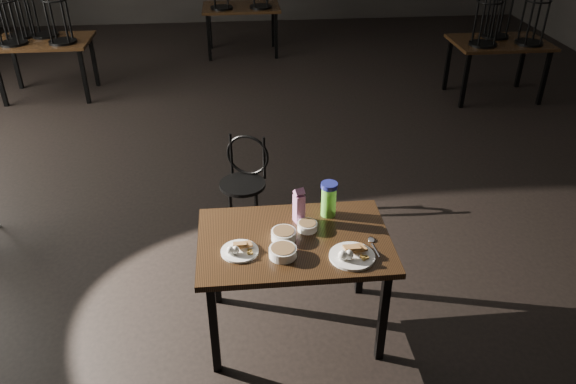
{
  "coord_description": "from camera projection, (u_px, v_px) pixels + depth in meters",
  "views": [
    {
      "loc": [
        -0.62,
        -5.06,
        2.81
      ],
      "look_at": [
        -0.31,
        -1.85,
        0.85
      ],
      "focal_mm": 35.0,
      "sensor_mm": 36.0,
      "label": 1
    }
  ],
  "objects": [
    {
      "name": "main_table",
      "position": [
        294.0,
        249.0,
        3.53
      ],
      "size": [
        1.2,
        0.8,
        0.75
      ],
      "color": "black",
      "rests_on": "ground"
    },
    {
      "name": "plate_left",
      "position": [
        239.0,
        250.0,
        3.36
      ],
      "size": [
        0.23,
        0.23,
        0.07
      ],
      "color": "white",
      "rests_on": "main_table"
    },
    {
      "name": "plate_right",
      "position": [
        352.0,
        254.0,
        3.32
      ],
      "size": [
        0.27,
        0.27,
        0.09
      ],
      "color": "white",
      "rests_on": "main_table"
    },
    {
      "name": "bowl_near",
      "position": [
        284.0,
        235.0,
        3.47
      ],
      "size": [
        0.15,
        0.15,
        0.06
      ],
      "color": "white",
      "rests_on": "main_table"
    },
    {
      "name": "bowl_far",
      "position": [
        307.0,
        226.0,
        3.56
      ],
      "size": [
        0.13,
        0.13,
        0.05
      ],
      "color": "white",
      "rests_on": "main_table"
    },
    {
      "name": "bowl_big",
      "position": [
        283.0,
        252.0,
        3.33
      ],
      "size": [
        0.17,
        0.17,
        0.06
      ],
      "color": "white",
      "rests_on": "main_table"
    },
    {
      "name": "juice_carton",
      "position": [
        299.0,
        206.0,
        3.6
      ],
      "size": [
        0.08,
        0.08,
        0.25
      ],
      "color": "#901A70",
      "rests_on": "main_table"
    },
    {
      "name": "water_bottle",
      "position": [
        329.0,
        199.0,
        3.66
      ],
      "size": [
        0.14,
        0.14,
        0.24
      ],
      "color": "#78EF46",
      "rests_on": "main_table"
    },
    {
      "name": "spoon",
      "position": [
        372.0,
        241.0,
        3.46
      ],
      "size": [
        0.05,
        0.21,
        0.01
      ],
      "color": "silver",
      "rests_on": "main_table"
    },
    {
      "name": "bentwood_chair",
      "position": [
        245.0,
        176.0,
        4.71
      ],
      "size": [
        0.43,
        0.42,
        0.81
      ],
      "rotation": [
        0.0,
        0.0,
        -0.34
      ],
      "color": "black",
      "rests_on": "ground"
    },
    {
      "name": "bg_table_left",
      "position": [
        39.0,
        36.0,
        7.15
      ],
      "size": [
        1.2,
        0.8,
        1.48
      ],
      "color": "black",
      "rests_on": "ground"
    },
    {
      "name": "bg_table_right",
      "position": [
        501.0,
        39.0,
        7.11
      ],
      "size": [
        1.2,
        0.8,
        1.48
      ],
      "color": "black",
      "rests_on": "ground"
    },
    {
      "name": "bg_table_far",
      "position": [
        241.0,
        6.0,
        8.73
      ],
      "size": [
        1.2,
        0.8,
        1.48
      ],
      "color": "black",
      "rests_on": "ground"
    }
  ]
}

